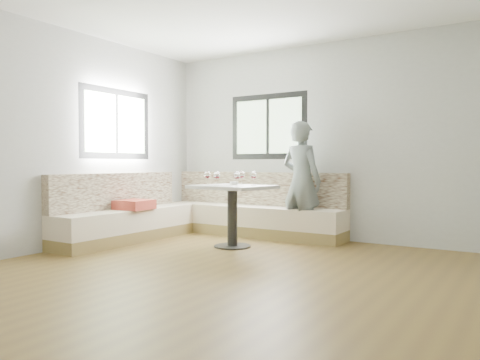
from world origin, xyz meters
name	(u,v)px	position (x,y,z in m)	size (l,w,h in m)	color
room	(224,131)	(-0.08, 0.08, 1.41)	(5.01, 5.01, 2.81)	brown
banquette	(198,215)	(-1.59, 1.63, 0.33)	(2.90, 2.80, 0.95)	olive
table	(232,201)	(-0.74, 1.25, 0.60)	(1.08, 0.90, 0.80)	black
person	(301,181)	(-0.18, 2.15, 0.84)	(0.61, 0.40, 1.67)	slate
olive_ramekin	(234,183)	(-0.78, 1.35, 0.83)	(0.11, 0.11, 0.04)	white
wine_glass_a	(207,175)	(-1.07, 1.15, 0.93)	(0.08, 0.08, 0.18)	white
wine_glass_b	(217,176)	(-0.85, 1.06, 0.93)	(0.08, 0.08, 0.18)	white
wine_glass_c	(237,176)	(-0.56, 1.08, 0.93)	(0.08, 0.08, 0.18)	white
wine_glass_d	(241,175)	(-0.69, 1.39, 0.93)	(0.08, 0.08, 0.18)	white
wine_glass_e	(253,176)	(-0.45, 1.29, 0.93)	(0.08, 0.08, 0.18)	white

